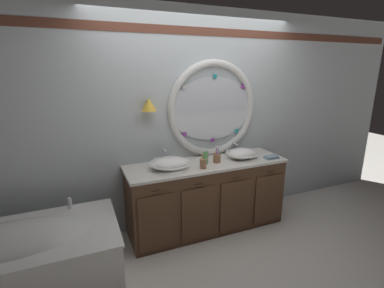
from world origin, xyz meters
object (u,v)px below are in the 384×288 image
at_px(sink_basin_right, 242,153).
at_px(toothbrush_holder_left, 203,163).
at_px(folded_hand_towel, 271,157).
at_px(soap_dispenser, 205,157).
at_px(toothbrush_holder_right, 217,158).
at_px(sink_basin_left, 170,163).
at_px(bathtub, 13,262).

distance_m(sink_basin_right, toothbrush_holder_left, 0.61).
height_order(toothbrush_holder_left, folded_hand_towel, toothbrush_holder_left).
bearing_deg(soap_dispenser, toothbrush_holder_right, -1.44).
xyz_separation_m(sink_basin_left, toothbrush_holder_left, (0.34, -0.13, -0.00)).
relative_size(sink_basin_left, toothbrush_holder_left, 2.09).
relative_size(sink_basin_left, toothbrush_holder_right, 2.22).
relative_size(soap_dispenser, folded_hand_towel, 1.00).
xyz_separation_m(toothbrush_holder_right, soap_dispenser, (-0.15, 0.00, 0.02)).
distance_m(sink_basin_left, soap_dispenser, 0.43).
bearing_deg(soap_dispenser, bathtub, -170.41).
xyz_separation_m(toothbrush_holder_left, toothbrush_holder_right, (0.23, 0.12, -0.00)).
bearing_deg(folded_hand_towel, sink_basin_left, 173.58).
distance_m(toothbrush_holder_left, toothbrush_holder_right, 0.26).
xyz_separation_m(sink_basin_left, toothbrush_holder_right, (0.57, -0.01, -0.01)).
distance_m(toothbrush_holder_left, soap_dispenser, 0.15).
bearing_deg(folded_hand_towel, sink_basin_right, 156.76).
xyz_separation_m(sink_basin_left, soap_dispenser, (0.43, -0.01, 0.02)).
relative_size(toothbrush_holder_left, toothbrush_holder_right, 1.06).
relative_size(sink_basin_right, folded_hand_towel, 2.16).
height_order(sink_basin_left, toothbrush_holder_left, toothbrush_holder_left).
relative_size(sink_basin_left, soap_dispenser, 2.57).
bearing_deg(toothbrush_holder_left, sink_basin_left, 158.56).
distance_m(sink_basin_left, toothbrush_holder_left, 0.36).
relative_size(toothbrush_holder_left, folded_hand_towel, 1.23).
bearing_deg(sink_basin_right, toothbrush_holder_left, -167.37).
bearing_deg(folded_hand_towel, toothbrush_holder_left, 179.44).
bearing_deg(bathtub, soap_dispenser, 9.59).
xyz_separation_m(toothbrush_holder_left, folded_hand_towel, (0.92, -0.01, -0.04)).
xyz_separation_m(sink_basin_right, folded_hand_towel, (0.33, -0.14, -0.05)).
xyz_separation_m(bathtub, sink_basin_right, (2.44, 0.34, 0.57)).
bearing_deg(sink_basin_left, toothbrush_holder_right, -1.23).
bearing_deg(sink_basin_left, toothbrush_holder_left, -21.44).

